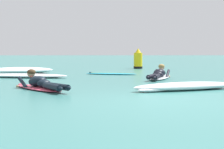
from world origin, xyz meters
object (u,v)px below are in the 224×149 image
Objects in this scene: surfer_near at (40,84)px; channel_marker_buoy at (138,60)px; surfer_far at (159,75)px; drifting_surfboard at (110,74)px.

surfer_near is 2.18× the size of channel_marker_buoy.
drifting_surfboard is at bearing 123.92° from surfer_far.
surfer_far is 2.43× the size of channel_marker_buoy.
drifting_surfboard is 2.02× the size of channel_marker_buoy.
channel_marker_buoy is (-0.12, 7.39, 0.30)m from surfer_far.
surfer_near is 4.96m from surfer_far.
surfer_near is at bearing -133.85° from surfer_far.
channel_marker_buoy reaches higher than surfer_near.
surfer_near reaches higher than drifting_surfboard.
surfer_far is 1.20× the size of drifting_surfboard.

